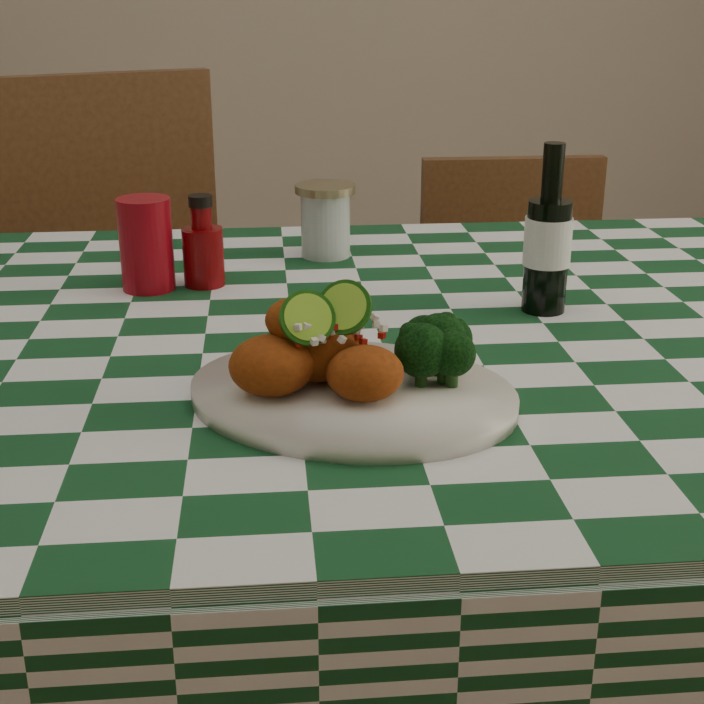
{
  "coord_description": "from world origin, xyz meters",
  "views": [
    {
      "loc": [
        -0.03,
        -1.1,
        1.18
      ],
      "look_at": [
        0.05,
        -0.22,
        0.84
      ],
      "focal_mm": 50.0,
      "sensor_mm": 36.0,
      "label": 1
    }
  ],
  "objects_px": {
    "ketchup_bottle": "(203,241)",
    "fried_chicken_pile": "(330,340)",
    "red_tumbler": "(146,244)",
    "plate": "(352,395)",
    "wooden_chair_left": "(144,342)",
    "mason_jar": "(326,221)",
    "wooden_chair_right": "(523,377)",
    "dining_table": "(298,606)",
    "beer_bottle": "(549,229)"
  },
  "relations": [
    {
      "from": "fried_chicken_pile",
      "to": "wooden_chair_right",
      "type": "height_order",
      "value": "fried_chicken_pile"
    },
    {
      "from": "red_tumbler",
      "to": "wooden_chair_left",
      "type": "xyz_separation_m",
      "value": [
        -0.09,
        0.56,
        -0.35
      ]
    },
    {
      "from": "fried_chicken_pile",
      "to": "red_tumbler",
      "type": "relative_size",
      "value": 1.25
    },
    {
      "from": "dining_table",
      "to": "ketchup_bottle",
      "type": "xyz_separation_m",
      "value": [
        -0.11,
        0.2,
        0.46
      ]
    },
    {
      "from": "dining_table",
      "to": "wooden_chair_left",
      "type": "bearing_deg",
      "value": 110.18
    },
    {
      "from": "ketchup_bottle",
      "to": "wooden_chair_right",
      "type": "bearing_deg",
      "value": 40.15
    },
    {
      "from": "ketchup_bottle",
      "to": "mason_jar",
      "type": "relative_size",
      "value": 1.15
    },
    {
      "from": "plate",
      "to": "wooden_chair_left",
      "type": "xyz_separation_m",
      "value": [
        -0.33,
        0.97,
        -0.29
      ]
    },
    {
      "from": "wooden_chair_left",
      "to": "beer_bottle",
      "type": "bearing_deg",
      "value": -71.02
    },
    {
      "from": "ketchup_bottle",
      "to": "fried_chicken_pile",
      "type": "bearing_deg",
      "value": -71.0
    },
    {
      "from": "fried_chicken_pile",
      "to": "red_tumbler",
      "type": "xyz_separation_m",
      "value": [
        -0.22,
        0.41,
        -0.01
      ]
    },
    {
      "from": "fried_chicken_pile",
      "to": "beer_bottle",
      "type": "height_order",
      "value": "beer_bottle"
    },
    {
      "from": "mason_jar",
      "to": "wooden_chair_left",
      "type": "relative_size",
      "value": 0.11
    },
    {
      "from": "plate",
      "to": "wooden_chair_left",
      "type": "distance_m",
      "value": 1.06
    },
    {
      "from": "red_tumbler",
      "to": "wooden_chair_right",
      "type": "distance_m",
      "value": 0.95
    },
    {
      "from": "ketchup_bottle",
      "to": "mason_jar",
      "type": "height_order",
      "value": "ketchup_bottle"
    },
    {
      "from": "dining_table",
      "to": "red_tumbler",
      "type": "bearing_deg",
      "value": 134.92
    },
    {
      "from": "plate",
      "to": "wooden_chair_left",
      "type": "relative_size",
      "value": 0.33
    },
    {
      "from": "red_tumbler",
      "to": "mason_jar",
      "type": "xyz_separation_m",
      "value": [
        0.25,
        0.14,
        -0.01
      ]
    },
    {
      "from": "ketchup_bottle",
      "to": "wooden_chair_left",
      "type": "xyz_separation_m",
      "value": [
        -0.16,
        0.55,
        -0.35
      ]
    },
    {
      "from": "wooden_chair_left",
      "to": "wooden_chair_right",
      "type": "xyz_separation_m",
      "value": [
        0.76,
        -0.04,
        -0.08
      ]
    },
    {
      "from": "plate",
      "to": "wooden_chair_right",
      "type": "bearing_deg",
      "value": 64.73
    },
    {
      "from": "red_tumbler",
      "to": "wooden_chair_right",
      "type": "relative_size",
      "value": 0.15
    },
    {
      "from": "red_tumbler",
      "to": "ketchup_bottle",
      "type": "relative_size",
      "value": 1.0
    },
    {
      "from": "dining_table",
      "to": "beer_bottle",
      "type": "xyz_separation_m",
      "value": [
        0.32,
        0.05,
        0.5
      ]
    },
    {
      "from": "plate",
      "to": "ketchup_bottle",
      "type": "distance_m",
      "value": 0.45
    },
    {
      "from": "fried_chicken_pile",
      "to": "ketchup_bottle",
      "type": "relative_size",
      "value": 1.25
    },
    {
      "from": "wooden_chair_left",
      "to": "plate",
      "type": "bearing_deg",
      "value": -92.7
    },
    {
      "from": "beer_bottle",
      "to": "wooden_chair_left",
      "type": "height_order",
      "value": "wooden_chair_left"
    },
    {
      "from": "dining_table",
      "to": "beer_bottle",
      "type": "distance_m",
      "value": 0.59
    },
    {
      "from": "dining_table",
      "to": "red_tumbler",
      "type": "xyz_separation_m",
      "value": [
        -0.19,
        0.19,
        0.46
      ]
    },
    {
      "from": "red_tumbler",
      "to": "beer_bottle",
      "type": "xyz_separation_m",
      "value": [
        0.51,
        -0.14,
        0.04
      ]
    },
    {
      "from": "mason_jar",
      "to": "ketchup_bottle",
      "type": "bearing_deg",
      "value": -142.74
    },
    {
      "from": "dining_table",
      "to": "red_tumbler",
      "type": "relative_size",
      "value": 13.36
    },
    {
      "from": "dining_table",
      "to": "mason_jar",
      "type": "relative_size",
      "value": 15.3
    },
    {
      "from": "mason_jar",
      "to": "wooden_chair_right",
      "type": "relative_size",
      "value": 0.13
    },
    {
      "from": "plate",
      "to": "mason_jar",
      "type": "distance_m",
      "value": 0.55
    },
    {
      "from": "ketchup_bottle",
      "to": "beer_bottle",
      "type": "distance_m",
      "value": 0.46
    },
    {
      "from": "red_tumbler",
      "to": "beer_bottle",
      "type": "distance_m",
      "value": 0.53
    },
    {
      "from": "dining_table",
      "to": "plate",
      "type": "xyz_separation_m",
      "value": [
        0.05,
        -0.22,
        0.4
      ]
    },
    {
      "from": "mason_jar",
      "to": "red_tumbler",
      "type": "bearing_deg",
      "value": -149.88
    },
    {
      "from": "fried_chicken_pile",
      "to": "wooden_chair_left",
      "type": "height_order",
      "value": "wooden_chair_left"
    },
    {
      "from": "dining_table",
      "to": "wooden_chair_right",
      "type": "height_order",
      "value": "wooden_chair_right"
    },
    {
      "from": "dining_table",
      "to": "wooden_chair_left",
      "type": "height_order",
      "value": "wooden_chair_left"
    },
    {
      "from": "red_tumbler",
      "to": "beer_bottle",
      "type": "bearing_deg",
      "value": -15.23
    },
    {
      "from": "red_tumbler",
      "to": "ketchup_bottle",
      "type": "height_order",
      "value": "same"
    },
    {
      "from": "fried_chicken_pile",
      "to": "wooden_chair_right",
      "type": "relative_size",
      "value": 0.19
    },
    {
      "from": "plate",
      "to": "red_tumbler",
      "type": "relative_size",
      "value": 2.65
    },
    {
      "from": "fried_chicken_pile",
      "to": "ketchup_bottle",
      "type": "distance_m",
      "value": 0.44
    },
    {
      "from": "plate",
      "to": "mason_jar",
      "type": "relative_size",
      "value": 3.03
    }
  ]
}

